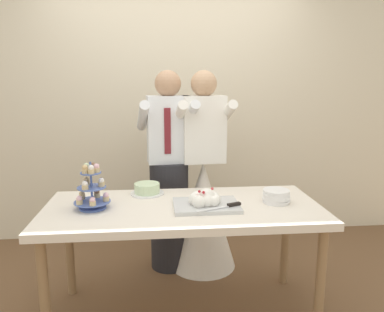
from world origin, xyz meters
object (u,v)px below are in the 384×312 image
(main_cake_tray, at_px, (206,201))
(plate_stack, at_px, (276,196))
(dessert_table, at_px, (183,216))
(round_cake, at_px, (147,189))
(cupcake_stand, at_px, (91,190))
(person_bride, at_px, (203,201))
(person_groom, at_px, (169,182))

(main_cake_tray, height_order, plate_stack, main_cake_tray)
(dessert_table, bearing_deg, main_cake_tray, -16.76)
(dessert_table, relative_size, round_cake, 7.50)
(dessert_table, relative_size, plate_stack, 9.74)
(cupcake_stand, bearing_deg, main_cake_tray, -3.40)
(main_cake_tray, distance_m, round_cake, 0.50)
(round_cake, bearing_deg, dessert_table, -49.51)
(plate_stack, height_order, person_bride, person_bride)
(dessert_table, bearing_deg, person_bride, 72.00)
(person_groom, height_order, person_bride, same)
(plate_stack, distance_m, person_bride, 0.81)
(cupcake_stand, xyz_separation_m, round_cake, (0.34, 0.28, -0.09))
(dessert_table, xyz_separation_m, person_groom, (-0.07, 0.68, 0.05))
(round_cake, bearing_deg, main_cake_tray, -40.23)
(person_groom, xyz_separation_m, person_bride, (0.28, -0.02, -0.16))
(main_cake_tray, height_order, person_groom, person_groom)
(cupcake_stand, height_order, main_cake_tray, cupcake_stand)
(round_cake, distance_m, person_bride, 0.64)
(cupcake_stand, relative_size, round_cake, 1.27)
(plate_stack, relative_size, person_bride, 0.11)
(main_cake_tray, relative_size, person_bride, 0.26)
(cupcake_stand, height_order, person_groom, person_groom)
(main_cake_tray, bearing_deg, person_bride, 84.06)
(person_bride, bearing_deg, cupcake_stand, -140.10)
(dessert_table, distance_m, person_bride, 0.71)
(person_groom, bearing_deg, dessert_table, -84.33)
(person_groom, distance_m, person_bride, 0.33)
(plate_stack, bearing_deg, dessert_table, -179.34)
(plate_stack, xyz_separation_m, round_cake, (-0.87, 0.27, -0.01))
(round_cake, bearing_deg, cupcake_stand, -140.71)
(main_cake_tray, relative_size, round_cake, 1.78)
(dessert_table, bearing_deg, cupcake_stand, 179.99)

